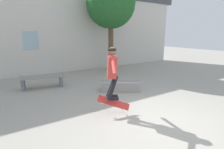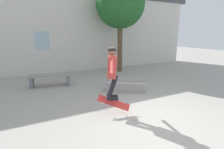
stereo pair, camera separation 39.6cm
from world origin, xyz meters
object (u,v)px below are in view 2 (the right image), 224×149
at_px(park_bench, 50,78).
at_px(skateboard_flipping, 114,103).
at_px(tree_right, 120,4).
at_px(skate_ledge, 125,86).
at_px(skater, 112,69).

bearing_deg(park_bench, skateboard_flipping, -60.63).
bearing_deg(skateboard_flipping, tree_right, 87.41).
bearing_deg(tree_right, skate_ledge, -116.08).
relative_size(tree_right, park_bench, 2.91).
xyz_separation_m(tree_right, skateboard_flipping, (-2.81, -4.66, -3.29)).
bearing_deg(skater, skate_ledge, 75.41).
height_order(tree_right, skate_ledge, tree_right).
distance_m(tree_right, park_bench, 5.26).
bearing_deg(park_bench, skate_ledge, -28.33).
xyz_separation_m(tree_right, skater, (-2.85, -4.65, -2.38)).
height_order(tree_right, skater, tree_right).
xyz_separation_m(tree_right, skate_ledge, (-1.57, -3.20, -3.42)).
height_order(skater, skateboard_flipping, skater).
bearing_deg(tree_right, park_bench, -162.43).
relative_size(park_bench, skateboard_flipping, 2.06).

